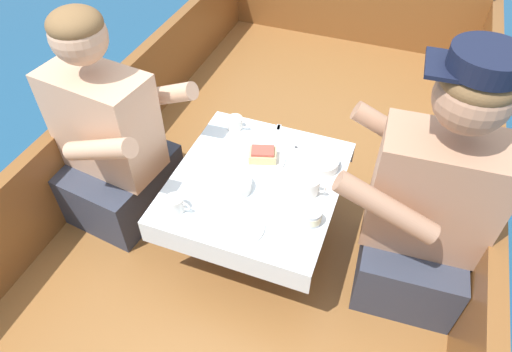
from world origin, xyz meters
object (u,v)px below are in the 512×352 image
Objects in this scene: person_port at (111,143)px; coffee_cup_port at (175,204)px; coffee_cup_starboard at (235,123)px; person_starboard at (427,206)px; coffee_cup_center at (309,186)px; tin_can at (312,217)px; sandwich at (263,155)px.

coffee_cup_port is at bearing -19.83° from person_port.
coffee_cup_port reaches higher than coffee_cup_starboard.
person_starboard is at bearing 17.81° from coffee_cup_port.
tin_can is (0.05, -0.13, -0.01)m from coffee_cup_center.
coffee_cup_port is 0.99× the size of coffee_cup_starboard.
coffee_cup_starboard is at bearing -19.85° from person_starboard.
coffee_cup_starboard is 0.59m from tin_can.
tin_can is at bearing -70.22° from coffee_cup_center.
person_starboard is at bearing -16.27° from coffee_cup_starboard.
tin_can is (0.44, -0.39, -0.00)m from coffee_cup_starboard.
person_starboard reaches higher than person_port.
coffee_cup_center is at bearing -25.26° from sandwich.
coffee_cup_center reaches higher than coffee_cup_starboard.
coffee_cup_port is 0.49m from coffee_cup_center.
person_port is 13.97× the size of tin_can.
coffee_cup_starboard is at bearing 139.01° from tin_can.
coffee_cup_center is 1.50× the size of tin_can.
person_port is 0.45m from coffee_cup_port.
sandwich is (0.60, 0.14, 0.01)m from person_port.
sandwich is at bearing 138.61° from tin_can.
coffee_cup_starboard is at bearing 147.31° from coffee_cup_center.
person_starboard is at bearing 2.83° from coffee_cup_center.
tin_can is at bearing 19.27° from person_starboard.
coffee_cup_starboard is (-0.80, 0.23, -0.04)m from person_starboard.
coffee_cup_center reaches higher than tin_can.
person_port reaches higher than tin_can.
tin_can is at bearing 13.73° from coffee_cup_port.
tin_can is (-0.36, -0.15, -0.04)m from person_starboard.
person_starboard reaches higher than tin_can.
person_starboard is 11.03× the size of coffee_cup_port.
person_port is 0.62m from sandwich.
sandwich is 1.24× the size of coffee_cup_center.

